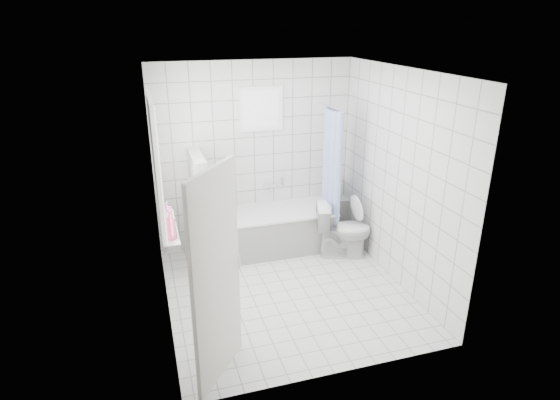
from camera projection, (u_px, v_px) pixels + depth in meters
name	position (u px, v px, depth m)	size (l,w,h in m)	color
ground	(286.00, 290.00, 5.71)	(3.00, 3.00, 0.00)	white
ceiling	(287.00, 71.00, 4.76)	(3.00, 3.00, 0.00)	white
wall_back	(254.00, 155.00, 6.57)	(2.80, 0.02, 2.60)	white
wall_front	(341.00, 249.00, 3.90)	(2.80, 0.02, 2.60)	white
wall_left	(159.00, 204.00, 4.86)	(0.02, 3.00, 2.60)	white
wall_right	(398.00, 179.00, 5.61)	(0.02, 3.00, 2.60)	white
window_left	(159.00, 168.00, 5.03)	(0.01, 0.90, 1.40)	white
window_back	(261.00, 109.00, 6.32)	(0.50, 0.01, 0.50)	white
window_sill	(169.00, 229.00, 5.31)	(0.18, 1.02, 0.08)	white
door	(217.00, 279.00, 4.03)	(0.04, 0.80, 2.00)	silver
bathtub	(270.00, 230.00, 6.63)	(1.80, 0.77, 0.58)	white
partition_wall	(200.00, 209.00, 6.16)	(0.15, 0.85, 1.50)	white
tiled_ledge	(335.00, 216.00, 7.17)	(0.40, 0.24, 0.55)	white
toilet	(343.00, 230.00, 6.43)	(0.42, 0.74, 0.76)	white
curtain_rod	(330.00, 107.00, 6.22)	(0.02, 0.02, 0.80)	silver
shower_curtain	(331.00, 174.00, 6.43)	(0.14, 0.48, 1.78)	#485DD4
tub_faucet	(270.00, 185.00, 6.76)	(0.18, 0.06, 0.06)	silver
sill_bottles	(170.00, 222.00, 5.11)	(0.19, 0.74, 0.32)	#CA65A3
ledge_bottles	(335.00, 192.00, 7.01)	(0.18, 0.17, 0.28)	#199B4F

